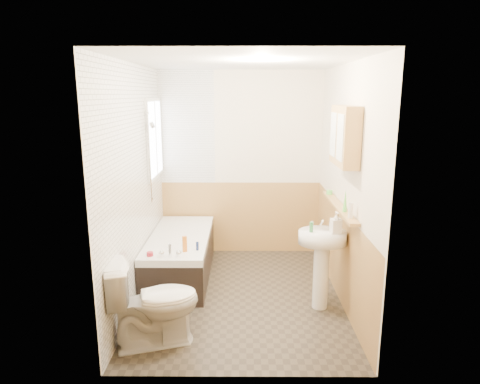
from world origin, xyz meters
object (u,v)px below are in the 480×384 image
at_px(toilet, 153,302).
at_px(medicine_cabinet, 345,136).
at_px(bathtub, 180,255).
at_px(sink, 322,253).
at_px(pine_shelf, 339,207).

relative_size(toilet, medicine_cabinet, 1.27).
relative_size(bathtub, sink, 1.71).
height_order(bathtub, sink, sink).
bearing_deg(bathtub, sink, -26.57).
relative_size(toilet, sink, 0.85).
xyz_separation_m(toilet, medicine_cabinet, (1.77, 0.69, 1.40)).
xyz_separation_m(toilet, pine_shelf, (1.80, 0.88, 0.64)).
bearing_deg(medicine_cabinet, pine_shelf, 81.79).
distance_m(toilet, medicine_cabinet, 2.36).
bearing_deg(pine_shelf, bathtub, 162.01).
bearing_deg(sink, pine_shelf, 60.22).
distance_m(bathtub, pine_shelf, 2.01).
height_order(bathtub, toilet, toilet).
bearing_deg(sink, medicine_cabinet, 19.51).
height_order(toilet, medicine_cabinet, medicine_cabinet).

